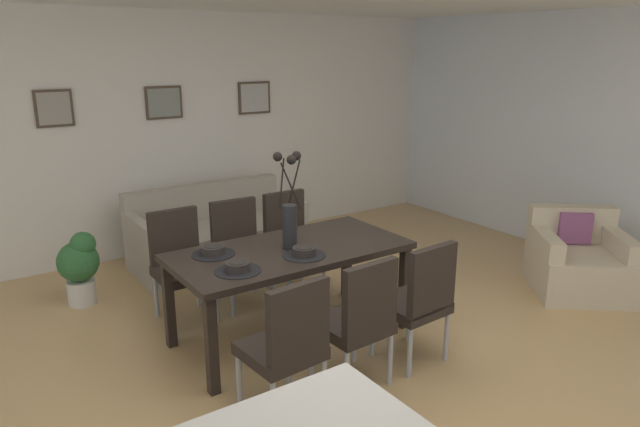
% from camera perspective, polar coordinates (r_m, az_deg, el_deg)
% --- Properties ---
extents(ground_plane, '(9.00, 9.00, 0.00)m').
position_cam_1_polar(ground_plane, '(4.26, 1.86, -15.26)').
color(ground_plane, tan).
extents(back_wall_panel, '(9.00, 0.10, 2.60)m').
position_cam_1_polar(back_wall_panel, '(6.61, -15.09, 7.53)').
color(back_wall_panel, white).
rests_on(back_wall_panel, ground).
extents(side_window_wall, '(0.10, 6.30, 2.60)m').
position_cam_1_polar(side_window_wall, '(6.77, 25.72, 6.68)').
color(side_window_wall, white).
rests_on(side_window_wall, ground).
extents(dining_table, '(1.80, 0.89, 0.74)m').
position_cam_1_polar(dining_table, '(4.45, -2.98, -4.38)').
color(dining_table, black).
rests_on(dining_table, ground).
extents(dining_chair_near_left, '(0.47, 0.47, 0.92)m').
position_cam_1_polar(dining_chair_near_left, '(3.57, -3.20, -12.48)').
color(dining_chair_near_left, black).
rests_on(dining_chair_near_left, ground).
extents(dining_chair_near_right, '(0.44, 0.44, 0.92)m').
position_cam_1_polar(dining_chair_near_right, '(4.97, -13.60, -4.45)').
color(dining_chair_near_right, black).
rests_on(dining_chair_near_right, ground).
extents(dining_chair_far_left, '(0.46, 0.46, 0.92)m').
position_cam_1_polar(dining_chair_far_left, '(3.87, 3.83, -10.11)').
color(dining_chair_far_left, black).
rests_on(dining_chair_far_left, ground).
extents(dining_chair_far_right, '(0.47, 0.47, 0.92)m').
position_cam_1_polar(dining_chair_far_right, '(5.18, -7.94, -3.30)').
color(dining_chair_far_right, black).
rests_on(dining_chair_far_right, ground).
extents(dining_chair_mid_left, '(0.46, 0.46, 0.92)m').
position_cam_1_polar(dining_chair_mid_left, '(4.20, 9.71, -8.13)').
color(dining_chair_mid_left, black).
rests_on(dining_chair_mid_left, ground).
extents(dining_chair_mid_right, '(0.44, 0.44, 0.92)m').
position_cam_1_polar(dining_chair_mid_right, '(5.42, -2.91, -2.29)').
color(dining_chair_mid_right, black).
rests_on(dining_chair_mid_right, ground).
extents(centerpiece_vase, '(0.21, 0.23, 0.73)m').
position_cam_1_polar(centerpiece_vase, '(4.34, -3.04, 0.10)').
color(centerpiece_vase, '#232326').
rests_on(centerpiece_vase, dining_table).
extents(placemat_near_left, '(0.32, 0.32, 0.01)m').
position_cam_1_polar(placemat_near_left, '(4.02, -8.08, -5.59)').
color(placemat_near_left, black).
rests_on(placemat_near_left, dining_table).
extents(bowl_near_left, '(0.17, 0.17, 0.07)m').
position_cam_1_polar(bowl_near_left, '(4.01, -8.10, -5.09)').
color(bowl_near_left, '#2D2826').
rests_on(bowl_near_left, dining_table).
extents(placemat_near_right, '(0.32, 0.32, 0.01)m').
position_cam_1_polar(placemat_near_right, '(4.36, -10.45, -3.95)').
color(placemat_near_right, black).
rests_on(placemat_near_right, dining_table).
extents(bowl_near_right, '(0.17, 0.17, 0.07)m').
position_cam_1_polar(bowl_near_right, '(4.35, -10.48, -3.49)').
color(bowl_near_right, '#2D2826').
rests_on(bowl_near_right, dining_table).
extents(placemat_far_left, '(0.32, 0.32, 0.01)m').
position_cam_1_polar(placemat_far_left, '(4.27, -1.58, -4.13)').
color(placemat_far_left, black).
rests_on(placemat_far_left, dining_table).
extents(bowl_far_left, '(0.17, 0.17, 0.07)m').
position_cam_1_polar(bowl_far_left, '(4.25, -1.58, -3.66)').
color(bowl_far_left, '#2D2826').
rests_on(bowl_far_left, dining_table).
extents(sofa, '(1.74, 0.84, 0.80)m').
position_cam_1_polar(sofa, '(6.25, -10.16, -2.25)').
color(sofa, '#A89E8E').
rests_on(sofa, ground).
extents(armchair, '(1.12, 1.12, 0.75)m').
position_cam_1_polar(armchair, '(5.94, 24.03, -4.35)').
color(armchair, beige).
rests_on(armchair, ground).
extents(framed_picture_left, '(0.35, 0.03, 0.36)m').
position_cam_1_polar(framed_picture_left, '(6.23, -24.69, 9.38)').
color(framed_picture_left, '#473828').
extents(framed_picture_center, '(0.40, 0.03, 0.35)m').
position_cam_1_polar(framed_picture_center, '(6.51, -15.11, 10.49)').
color(framed_picture_center, '#473828').
extents(framed_picture_right, '(0.41, 0.03, 0.37)m').
position_cam_1_polar(framed_picture_right, '(6.95, -6.47, 11.25)').
color(framed_picture_right, '#473828').
extents(potted_plant, '(0.36, 0.36, 0.67)m').
position_cam_1_polar(potted_plant, '(5.54, -22.58, -4.66)').
color(potted_plant, silver).
rests_on(potted_plant, ground).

